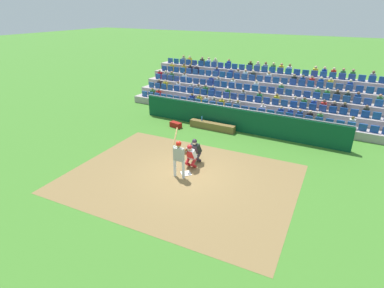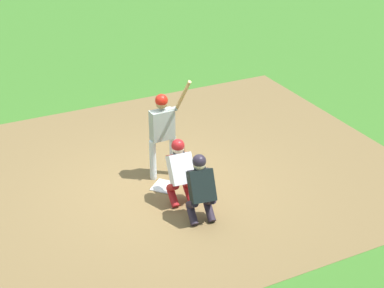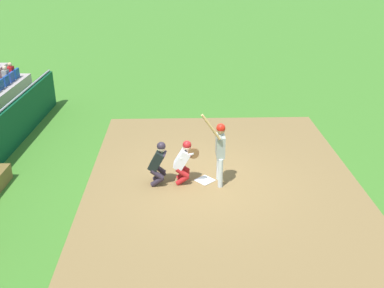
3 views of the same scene
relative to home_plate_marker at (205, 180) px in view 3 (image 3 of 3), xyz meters
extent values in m
plane|color=#3D7627|center=(0.00, 0.00, -0.02)|extent=(160.00, 160.00, 0.00)
cube|color=olive|center=(0.00, 0.50, -0.01)|extent=(10.24, 7.97, 0.01)
cube|color=white|center=(0.00, 0.00, 0.00)|extent=(0.62, 0.62, 0.02)
cylinder|color=silver|center=(-0.09, 0.39, 0.40)|extent=(0.14, 0.14, 0.84)
cylinder|color=silver|center=(0.34, 0.41, 0.40)|extent=(0.14, 0.14, 0.84)
cube|color=#949E96|center=(0.12, 0.40, 1.12)|extent=(0.47, 0.25, 0.59)
sphere|color=#A5824F|center=(0.12, 0.40, 1.56)|extent=(0.22, 0.22, 0.22)
sphere|color=red|center=(0.12, 0.40, 1.62)|extent=(0.24, 0.24, 0.24)
cylinder|color=#949E96|center=(0.18, 0.38, 1.40)|extent=(0.49, 0.11, 0.14)
cylinder|color=#949E96|center=(0.36, 0.39, 1.40)|extent=(0.17, 0.14, 0.13)
cylinder|color=tan|center=(0.45, 0.13, 1.77)|extent=(0.14, 0.53, 0.73)
sphere|color=black|center=(0.41, 0.37, 1.43)|extent=(0.06, 0.06, 0.06)
cylinder|color=#B11C1E|center=(-0.08, -0.61, 0.14)|extent=(0.14, 0.39, 0.34)
cylinder|color=#B11C1E|center=(-0.08, -0.61, 0.36)|extent=(0.14, 0.38, 0.33)
cylinder|color=#B11C1E|center=(0.24, -0.61, 0.14)|extent=(0.14, 0.39, 0.34)
cylinder|color=#B11C1E|center=(0.24, -0.61, 0.36)|extent=(0.14, 0.38, 0.33)
cube|color=white|center=(0.08, -0.63, 0.70)|extent=(0.43, 0.49, 0.60)
cube|color=#B11C1E|center=(0.09, -0.51, 0.70)|extent=(0.38, 0.28, 0.43)
sphere|color=beige|center=(0.09, -0.49, 1.05)|extent=(0.22, 0.22, 0.22)
cube|color=black|center=(0.09, -0.49, 1.05)|extent=(0.20, 0.13, 0.19)
sphere|color=#B11C1E|center=(0.09, -0.49, 1.11)|extent=(0.24, 0.24, 0.24)
cylinder|color=brown|center=(0.21, -0.31, 0.93)|extent=(0.07, 0.30, 0.30)
cylinder|color=white|center=(0.24, -0.49, 0.86)|extent=(0.15, 0.40, 0.22)
cylinder|color=#2C2330|center=(0.03, -1.26, 0.14)|extent=(0.18, 0.40, 0.34)
cylinder|color=#2C2330|center=(0.03, -1.26, 0.36)|extent=(0.18, 0.39, 0.33)
cylinder|color=#2C2330|center=(0.35, -1.29, 0.14)|extent=(0.18, 0.40, 0.34)
cylinder|color=#2C2330|center=(0.35, -1.29, 0.36)|extent=(0.18, 0.39, 0.33)
cube|color=black|center=(0.18, -1.30, 0.71)|extent=(0.46, 0.51, 0.60)
cube|color=#2C2330|center=(0.19, -1.19, 0.71)|extent=(0.40, 0.30, 0.43)
sphere|color=beige|center=(0.20, -1.17, 1.06)|extent=(0.22, 0.22, 0.22)
cube|color=black|center=(0.20, -1.17, 1.06)|extent=(0.21, 0.15, 0.19)
sphere|color=#2C2330|center=(0.20, -1.17, 1.12)|extent=(0.24, 0.24, 0.24)
cube|color=navy|center=(-8.58, -8.40, 0.70)|extent=(0.44, 0.10, 0.42)
cube|color=red|center=(-8.58, -8.64, 0.75)|extent=(0.32, 0.22, 0.52)
sphere|color=tan|center=(-8.58, -8.64, 1.11)|extent=(0.19, 0.19, 0.19)
cube|color=navy|center=(-7.99, -8.40, 0.70)|extent=(0.44, 0.10, 0.42)
cube|color=gray|center=(-7.99, -8.64, 0.75)|extent=(0.32, 0.22, 0.52)
sphere|color=beige|center=(-7.99, -8.64, 1.11)|extent=(0.19, 0.19, 0.19)
cube|color=navy|center=(-7.39, -8.40, 0.70)|extent=(0.44, 0.10, 0.42)
cube|color=navy|center=(-6.80, -8.40, 0.70)|extent=(0.44, 0.10, 0.42)
camera|label=1|loc=(-6.21, 10.72, 7.00)|focal=28.94mm
camera|label=2|loc=(-3.30, -8.95, 5.91)|focal=54.33mm
camera|label=3|loc=(11.06, -0.17, 6.03)|focal=42.13mm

